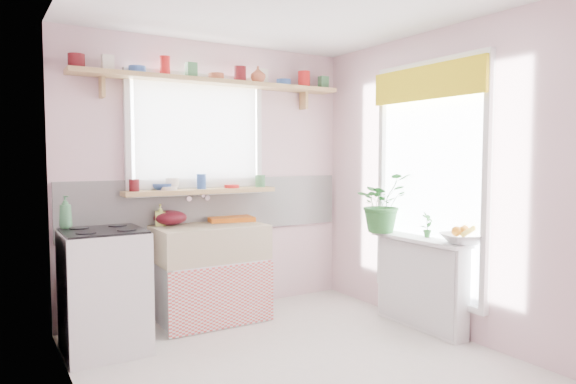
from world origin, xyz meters
TOP-DOWN VIEW (x-y plane):
  - room at (0.66, 0.86)m, footprint 3.20×3.20m
  - sink_unit at (-0.15, 1.29)m, footprint 0.95×0.65m
  - cooker at (-1.10, 1.05)m, footprint 0.58×0.58m
  - radiator_ledge at (1.30, 0.20)m, footprint 0.22×0.95m
  - windowsill at (-0.15, 1.48)m, footprint 1.40×0.22m
  - pine_shelf at (0.00, 1.47)m, footprint 2.52×0.24m
  - shelf_crockery at (-0.00, 1.47)m, footprint 2.47×0.11m
  - sill_crockery at (-0.15, 1.48)m, footprint 1.35×0.11m
  - dish_tray at (0.14, 1.50)m, footprint 0.46×0.38m
  - colander at (-0.44, 1.50)m, footprint 0.29×0.29m
  - jade_plant at (1.21, 0.60)m, footprint 0.51×0.45m
  - fruit_bowl at (1.33, -0.20)m, footprint 0.41×0.41m
  - herb_pot at (1.33, 0.17)m, footprint 0.13×0.10m
  - soap_bottle_sink at (-0.53, 1.50)m, footprint 0.11×0.11m
  - sill_cup at (-0.41, 1.54)m, footprint 0.15×0.15m
  - sill_bowl at (-0.49, 1.54)m, footprint 0.24×0.24m
  - shelf_vase at (0.39, 1.41)m, footprint 0.18×0.18m
  - cooker_bottle at (-1.32, 1.27)m, footprint 0.13×0.13m
  - fruit at (1.34, -0.19)m, footprint 0.20×0.14m

SIDE VIEW (x-z plane):
  - radiator_ledge at x=1.30m, z-range 0.01..0.78m
  - sink_unit at x=-0.15m, z-range -0.13..0.99m
  - cooker at x=-1.10m, z-range 0.00..0.92m
  - fruit_bowl at x=1.33m, z-range 0.78..0.85m
  - dish_tray at x=0.14m, z-range 0.85..0.89m
  - fruit at x=1.34m, z-range 0.83..0.93m
  - herb_pot at x=1.33m, z-range 0.77..0.99m
  - colander at x=-0.44m, z-range 0.85..0.98m
  - soap_bottle_sink at x=-0.53m, z-range 0.85..1.04m
  - cooker_bottle at x=-1.32m, z-range 0.92..1.16m
  - jade_plant at x=1.21m, z-range 0.77..1.30m
  - windowsill at x=-0.15m, z-range 1.12..1.16m
  - sill_bowl at x=-0.49m, z-range 1.16..1.22m
  - sill_cup at x=-0.41m, z-range 1.16..1.26m
  - sill_crockery at x=-0.15m, z-range 1.16..1.28m
  - room at x=0.66m, z-range -0.23..2.97m
  - pine_shelf at x=0.00m, z-range 2.10..2.14m
  - shelf_crockery at x=0.00m, z-range 2.14..2.26m
  - shelf_vase at x=0.39m, z-range 2.14..2.29m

